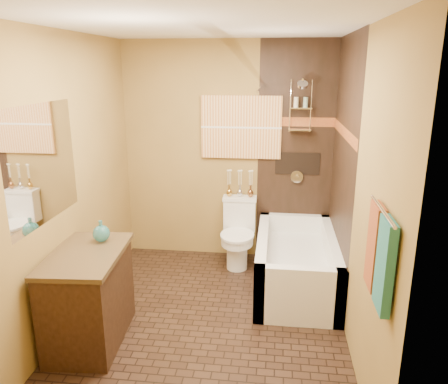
% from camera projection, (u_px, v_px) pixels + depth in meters
% --- Properties ---
extents(floor, '(3.00, 3.00, 0.00)m').
position_uv_depth(floor, '(208.00, 321.00, 3.93)').
color(floor, black).
rests_on(floor, ground).
extents(wall_left, '(0.02, 3.00, 2.50)m').
position_uv_depth(wall_left, '(68.00, 183.00, 3.72)').
color(wall_left, '#9F7D3D').
rests_on(wall_left, floor).
extents(wall_right, '(0.02, 3.00, 2.50)m').
position_uv_depth(wall_right, '(357.00, 193.00, 3.44)').
color(wall_right, '#9F7D3D').
rests_on(wall_right, floor).
extents(wall_back, '(2.40, 0.02, 2.50)m').
position_uv_depth(wall_back, '(227.00, 153.00, 5.02)').
color(wall_back, '#9F7D3D').
rests_on(wall_back, floor).
extents(wall_front, '(2.40, 0.02, 2.50)m').
position_uv_depth(wall_front, '(158.00, 268.00, 2.15)').
color(wall_front, '#9F7D3D').
rests_on(wall_front, floor).
extents(ceiling, '(3.00, 3.00, 0.00)m').
position_uv_depth(ceiling, '(205.00, 26.00, 3.24)').
color(ceiling, silver).
rests_on(ceiling, wall_back).
extents(alcove_tile_back, '(0.85, 0.01, 2.50)m').
position_uv_depth(alcove_tile_back, '(296.00, 155.00, 4.91)').
color(alcove_tile_back, black).
rests_on(alcove_tile_back, wall_back).
extents(alcove_tile_right, '(0.01, 1.50, 2.50)m').
position_uv_depth(alcove_tile_right, '(342.00, 171.00, 4.16)').
color(alcove_tile_right, black).
rests_on(alcove_tile_right, wall_right).
extents(mosaic_band_back, '(0.85, 0.01, 0.10)m').
position_uv_depth(mosaic_band_back, '(297.00, 122.00, 4.80)').
color(mosaic_band_back, maroon).
rests_on(mosaic_band_back, alcove_tile_back).
extents(mosaic_band_right, '(0.01, 1.50, 0.10)m').
position_uv_depth(mosaic_band_right, '(344.00, 132.00, 4.06)').
color(mosaic_band_right, maroon).
rests_on(mosaic_band_right, alcove_tile_right).
extents(alcove_niche, '(0.50, 0.01, 0.25)m').
position_uv_depth(alcove_niche, '(297.00, 164.00, 4.93)').
color(alcove_niche, black).
rests_on(alcove_niche, alcove_tile_back).
extents(shower_fixtures, '(0.24, 0.33, 1.16)m').
position_uv_depth(shower_fixtures, '(300.00, 119.00, 4.69)').
color(shower_fixtures, silver).
rests_on(shower_fixtures, floor).
extents(curtain_rod, '(0.03, 1.55, 0.03)m').
position_uv_depth(curtain_rod, '(261.00, 87.00, 4.04)').
color(curtain_rod, silver).
rests_on(curtain_rod, wall_back).
extents(towel_bar, '(0.02, 0.55, 0.02)m').
position_uv_depth(towel_bar, '(383.00, 210.00, 2.39)').
color(towel_bar, silver).
rests_on(towel_bar, wall_right).
extents(towel_teal, '(0.05, 0.22, 0.52)m').
position_uv_depth(towel_teal, '(385.00, 266.00, 2.34)').
color(towel_teal, '#216E64').
rests_on(towel_teal, towel_bar).
extents(towel_rust, '(0.05, 0.22, 0.52)m').
position_uv_depth(towel_rust, '(375.00, 246.00, 2.59)').
color(towel_rust, maroon).
rests_on(towel_rust, towel_bar).
extents(sunset_painting, '(0.90, 0.04, 0.70)m').
position_uv_depth(sunset_painting, '(241.00, 127.00, 4.89)').
color(sunset_painting, '#C66F2E').
rests_on(sunset_painting, wall_back).
extents(vanity_mirror, '(0.01, 1.00, 0.90)m').
position_uv_depth(vanity_mirror, '(43.00, 164.00, 3.29)').
color(vanity_mirror, white).
rests_on(vanity_mirror, wall_left).
extents(bathtub, '(0.80, 1.50, 0.55)m').
position_uv_depth(bathtub, '(296.00, 267.00, 4.49)').
color(bathtub, white).
rests_on(bathtub, floor).
extents(toilet, '(0.39, 0.57, 0.76)m').
position_uv_depth(toilet, '(238.00, 233.00, 4.97)').
color(toilet, white).
rests_on(toilet, floor).
extents(vanity, '(0.61, 0.93, 0.79)m').
position_uv_depth(vanity, '(89.00, 297.00, 3.56)').
color(vanity, black).
rests_on(vanity, floor).
extents(teal_bottle, '(0.19, 0.19, 0.23)m').
position_uv_depth(teal_bottle, '(101.00, 231.00, 3.65)').
color(teal_bottle, '#287578').
rests_on(teal_bottle, vanity).
extents(bud_vases, '(0.31, 0.07, 0.31)m').
position_uv_depth(bud_vases, '(240.00, 183.00, 4.98)').
color(bud_vases, '#B98B39').
rests_on(bud_vases, toilet).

